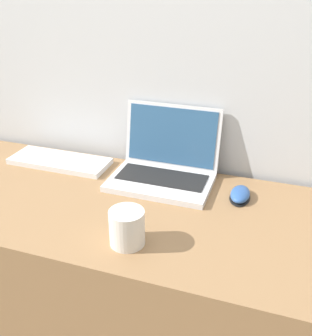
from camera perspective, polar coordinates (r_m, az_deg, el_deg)
name	(u,v)px	position (r m, az deg, el deg)	size (l,w,h in m)	color
wall_back	(155,21)	(1.37, -0.08, 20.58)	(7.00, 0.04, 2.50)	silver
desk	(125,294)	(1.46, -4.59, -17.73)	(1.48, 0.60, 0.75)	#936D47
laptop	(165,164)	(1.34, 1.29, 0.53)	(0.34, 0.26, 0.24)	silver
drink_cup	(127,227)	(1.03, -4.24, -8.52)	(0.09, 0.09, 0.10)	silver
computer_mouse	(240,195)	(1.27, 12.11, -3.80)	(0.06, 0.11, 0.03)	black
external_keyboard	(60,161)	(1.51, -13.77, 0.98)	(0.37, 0.14, 0.02)	silver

